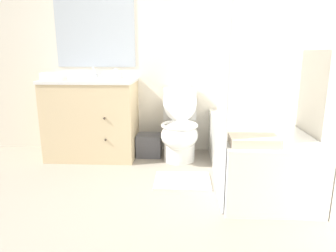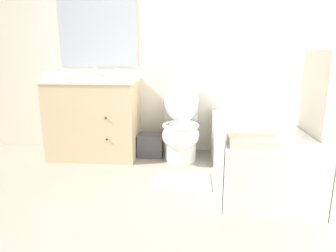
# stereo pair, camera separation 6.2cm
# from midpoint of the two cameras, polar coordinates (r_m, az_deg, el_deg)

# --- Properties ---
(ground_plane) EXTENTS (14.00, 14.00, 0.00)m
(ground_plane) POSITION_cam_midpoint_polar(r_m,az_deg,el_deg) (2.11, -4.88, -18.87)
(ground_plane) COLOR gray
(wall_back) EXTENTS (8.00, 0.06, 2.50)m
(wall_back) POSITION_cam_midpoint_polar(r_m,az_deg,el_deg) (3.49, -1.46, 15.65)
(wall_back) COLOR silver
(wall_back) RESTS_ON ground_plane
(wall_right) EXTENTS (0.05, 2.70, 2.50)m
(wall_right) POSITION_cam_midpoint_polar(r_m,az_deg,el_deg) (2.80, 25.14, 14.86)
(wall_right) COLOR silver
(wall_right) RESTS_ON ground_plane
(vanity_cabinet) EXTENTS (0.96, 0.60, 0.86)m
(vanity_cabinet) POSITION_cam_midpoint_polar(r_m,az_deg,el_deg) (3.41, -14.69, 1.54)
(vanity_cabinet) COLOR beige
(vanity_cabinet) RESTS_ON ground_plane
(sink_faucet) EXTENTS (0.14, 0.12, 0.12)m
(sink_faucet) POSITION_cam_midpoint_polar(r_m,az_deg,el_deg) (3.54, -14.12, 9.46)
(sink_faucet) COLOR silver
(sink_faucet) RESTS_ON vanity_cabinet
(toilet) EXTENTS (0.39, 0.64, 0.82)m
(toilet) POSITION_cam_midpoint_polar(r_m,az_deg,el_deg) (3.22, 1.65, -0.73)
(toilet) COLOR white
(toilet) RESTS_ON ground_plane
(bathtub) EXTENTS (0.71, 1.55, 0.50)m
(bathtub) POSITION_cam_midpoint_polar(r_m,az_deg,el_deg) (2.89, 15.39, -4.57)
(bathtub) COLOR white
(bathtub) RESTS_ON ground_plane
(shower_curtain) EXTENTS (0.01, 0.53, 1.85)m
(shower_curtain) POSITION_cam_midpoint_polar(r_m,az_deg,el_deg) (2.25, 9.70, 8.36)
(shower_curtain) COLOR white
(shower_curtain) RESTS_ON ground_plane
(wastebasket) EXTENTS (0.27, 0.23, 0.25)m
(wastebasket) POSITION_cam_midpoint_polar(r_m,az_deg,el_deg) (3.39, -4.15, -3.68)
(wastebasket) COLOR #4C4C51
(wastebasket) RESTS_ON ground_plane
(tissue_box) EXTENTS (0.13, 0.12, 0.10)m
(tissue_box) POSITION_cam_midpoint_polar(r_m,az_deg,el_deg) (3.41, -10.40, 9.61)
(tissue_box) COLOR white
(tissue_box) RESTS_ON vanity_cabinet
(hand_towel_folded) EXTENTS (0.22, 0.18, 0.08)m
(hand_towel_folded) POSITION_cam_midpoint_polar(r_m,az_deg,el_deg) (3.33, -21.50, 8.76)
(hand_towel_folded) COLOR white
(hand_towel_folded) RESTS_ON vanity_cabinet
(bath_towel_folded) EXTENTS (0.34, 0.22, 0.06)m
(bath_towel_folded) POSITION_cam_midpoint_polar(r_m,az_deg,el_deg) (2.20, 15.23, -2.72)
(bath_towel_folded) COLOR beige
(bath_towel_folded) RESTS_ON bathtub
(bath_mat) EXTENTS (0.50, 0.39, 0.02)m
(bath_mat) POSITION_cam_midpoint_polar(r_m,az_deg,el_deg) (2.76, 2.12, -10.37)
(bath_mat) COLOR silver
(bath_mat) RESTS_ON ground_plane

